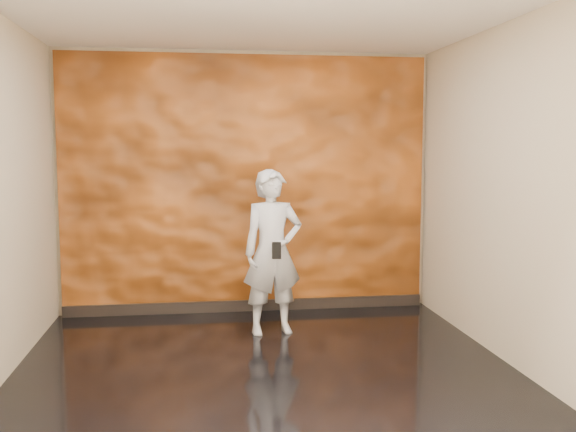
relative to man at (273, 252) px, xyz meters
The scene contains 5 objects.
room 1.25m from the man, 99.47° to the right, with size 4.02×4.02×2.81m.
feature_wall 1.09m from the man, 101.33° to the left, with size 3.90×0.06×2.75m, color #C45F1B.
baseboard 1.13m from the man, 101.85° to the left, with size 3.90×0.04×0.12m, color black.
man is the anchor object (origin of this frame).
phone 0.26m from the man, 88.43° to the right, with size 0.08×0.02×0.16m, color black.
Camera 1 is at (-0.52, -4.92, 1.77)m, focal length 40.00 mm.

